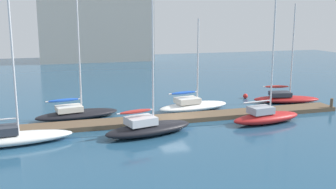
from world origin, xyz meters
The scene contains 11 objects.
ground_plane centered at (0.00, 0.00, 0.00)m, with size 120.00×120.00×0.00m, color navy.
dock_pier centered at (0.00, 0.00, 0.20)m, with size 32.51×2.37×0.39m, color brown.
dock_piling_far_end centered at (15.85, -1.03, 0.64)m, with size 0.28×0.28×1.28m, color brown.
sailboat_0 centered at (-13.38, -2.95, 0.58)m, with size 8.73×3.08×10.66m.
sailboat_1 centered at (-8.33, 3.24, 0.56)m, with size 7.81×3.62×11.32m.
sailboat_2 centered at (-3.28, -3.45, 0.65)m, with size 7.70×4.13×12.18m.
sailboat_3 centered at (2.92, 3.14, 0.56)m, with size 7.70×3.58×8.99m.
sailboat_4 centered at (7.38, -3.09, 0.64)m, with size 6.93×2.96×11.33m.
sailboat_5 centered at (13.75, 3.64, 0.53)m, with size 7.44×3.94×10.46m.
mooring_buoy_red centered at (10.65, 6.85, 0.27)m, with size 0.55×0.55×0.55m, color red.
harbor_building_distant centered at (-0.94, 52.99, 9.30)m, with size 22.61×13.72×18.59m, color #ADA89E.
Camera 1 is at (-10.33, -32.27, 9.20)m, focal length 41.90 mm.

